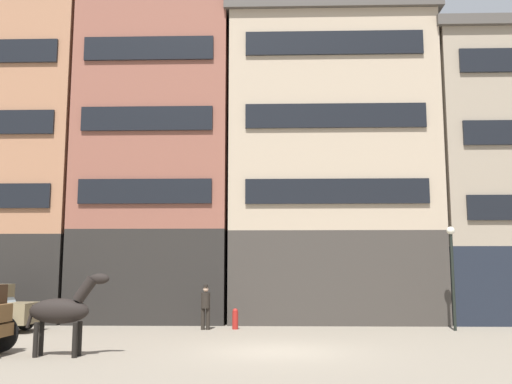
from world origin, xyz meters
TOP-DOWN VIEW (x-y plane):
  - ground_plane at (0.00, 0.00)m, footprint 120.00×120.00m
  - building_far_left at (-12.76, 10.43)m, footprint 7.19×6.66m
  - building_center_left at (-5.73, 10.43)m, footprint 7.57×6.66m
  - building_center_right at (2.74, 10.43)m, footprint 10.06×6.66m
  - draft_horse at (-6.01, -1.21)m, footprint 2.35×0.64m
  - pedestrian_officer at (-2.80, 5.89)m, footprint 0.47×0.47m
  - streetlamp_curbside at (7.13, 5.81)m, footprint 0.32×0.32m
  - fire_hydrant_curbside at (-1.61, 6.11)m, footprint 0.24×0.24m

SIDE VIEW (x-z plane):
  - ground_plane at x=0.00m, z-range 0.00..0.00m
  - fire_hydrant_curbside at x=-1.61m, z-range 0.01..0.84m
  - pedestrian_officer at x=-2.80m, z-range 0.08..1.88m
  - draft_horse at x=-6.01m, z-range 0.12..2.42m
  - streetlamp_curbside at x=7.13m, z-range 0.61..4.73m
  - building_center_right at x=2.74m, z-range 0.04..14.84m
  - building_center_left at x=-5.73m, z-range 0.05..17.94m
  - building_far_left at x=-12.76m, z-range 0.05..17.97m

